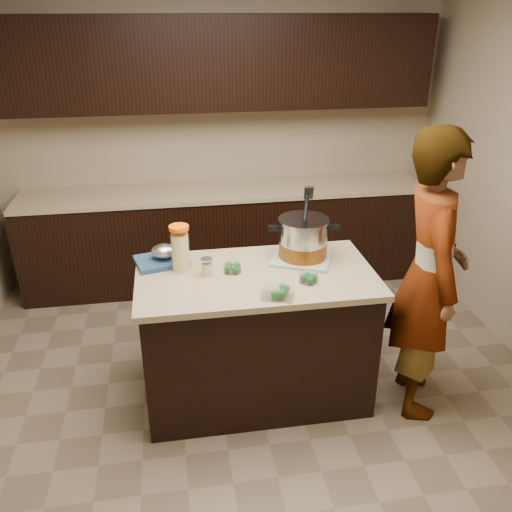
{
  "coord_description": "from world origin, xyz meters",
  "views": [
    {
      "loc": [
        -0.48,
        -2.91,
        2.4
      ],
      "look_at": [
        0.0,
        0.0,
        1.02
      ],
      "focal_mm": 38.0,
      "sensor_mm": 36.0,
      "label": 1
    }
  ],
  "objects_px": {
    "island": "(256,335)",
    "stock_pot": "(303,240)",
    "person": "(429,277)",
    "lemonade_pitcher": "(180,250)"
  },
  "relations": [
    {
      "from": "person",
      "to": "lemonade_pitcher",
      "type": "bearing_deg",
      "value": 89.01
    },
    {
      "from": "island",
      "to": "lemonade_pitcher",
      "type": "distance_m",
      "value": 0.75
    },
    {
      "from": "lemonade_pitcher",
      "to": "person",
      "type": "xyz_separation_m",
      "value": [
        1.47,
        -0.35,
        -0.13
      ]
    },
    {
      "from": "stock_pot",
      "to": "person",
      "type": "relative_size",
      "value": 0.25
    },
    {
      "from": "stock_pot",
      "to": "lemonade_pitcher",
      "type": "xyz_separation_m",
      "value": [
        -0.78,
        -0.04,
        0.01
      ]
    },
    {
      "from": "stock_pot",
      "to": "person",
      "type": "distance_m",
      "value": 0.8
    },
    {
      "from": "island",
      "to": "stock_pot",
      "type": "relative_size",
      "value": 3.16
    },
    {
      "from": "island",
      "to": "stock_pot",
      "type": "bearing_deg",
      "value": 26.39
    },
    {
      "from": "stock_pot",
      "to": "island",
      "type": "bearing_deg",
      "value": -146.2
    },
    {
      "from": "island",
      "to": "person",
      "type": "bearing_deg",
      "value": -12.47
    }
  ]
}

